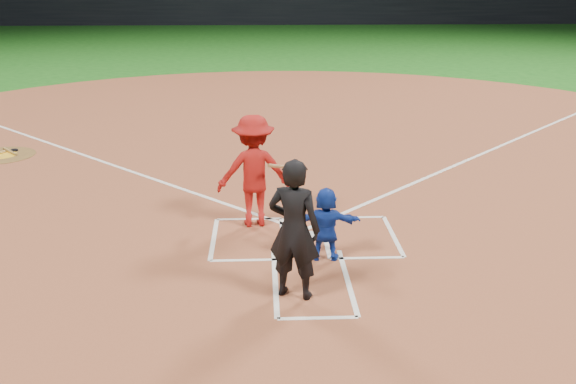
{
  "coord_description": "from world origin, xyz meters",
  "views": [
    {
      "loc": [
        -0.73,
        -10.42,
        4.46
      ],
      "look_at": [
        -0.3,
        -0.4,
        1.0
      ],
      "focal_mm": 40.0,
      "sensor_mm": 36.0,
      "label": 1
    }
  ],
  "objects_px": {
    "catcher": "(326,224)",
    "umpire": "(294,229)",
    "home_plate": "(304,237)",
    "on_deck_circle": "(1,155)",
    "batter_at_plate": "(254,171)"
  },
  "relations": [
    {
      "from": "catcher",
      "to": "umpire",
      "type": "height_order",
      "value": "umpire"
    },
    {
      "from": "home_plate",
      "to": "on_deck_circle",
      "type": "xyz_separation_m",
      "value": [
        -7.38,
        5.63,
        -0.0
      ]
    },
    {
      "from": "home_plate",
      "to": "on_deck_circle",
      "type": "distance_m",
      "value": 9.28
    },
    {
      "from": "on_deck_circle",
      "to": "umpire",
      "type": "height_order",
      "value": "umpire"
    },
    {
      "from": "on_deck_circle",
      "to": "catcher",
      "type": "xyz_separation_m",
      "value": [
        7.66,
        -6.52,
        0.6
      ]
    },
    {
      "from": "on_deck_circle",
      "to": "umpire",
      "type": "relative_size",
      "value": 0.83
    },
    {
      "from": "on_deck_circle",
      "to": "batter_at_plate",
      "type": "distance_m",
      "value": 8.24
    },
    {
      "from": "catcher",
      "to": "batter_at_plate",
      "type": "height_order",
      "value": "batter_at_plate"
    },
    {
      "from": "umpire",
      "to": "batter_at_plate",
      "type": "xyz_separation_m",
      "value": [
        -0.59,
        2.8,
        0.0
      ]
    },
    {
      "from": "on_deck_circle",
      "to": "umpire",
      "type": "distance_m",
      "value": 10.55
    },
    {
      "from": "catcher",
      "to": "batter_at_plate",
      "type": "distance_m",
      "value": 2.0
    },
    {
      "from": "on_deck_circle",
      "to": "batter_at_plate",
      "type": "xyz_separation_m",
      "value": [
        6.5,
        -4.95,
        1.02
      ]
    },
    {
      "from": "home_plate",
      "to": "catcher",
      "type": "bearing_deg",
      "value": 107.67
    },
    {
      "from": "catcher",
      "to": "batter_at_plate",
      "type": "bearing_deg",
      "value": -48.63
    },
    {
      "from": "on_deck_circle",
      "to": "umpire",
      "type": "bearing_deg",
      "value": -47.55
    }
  ]
}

